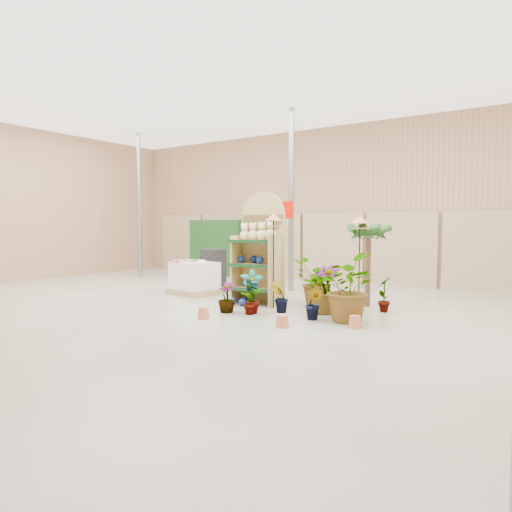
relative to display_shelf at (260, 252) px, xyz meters
The scene contains 25 objects.
room 1.38m from the display_shelf, 115.26° to the right, with size 15.20×12.10×4.70m.
display_shelf is the anchor object (origin of this frame).
teddy_bears 0.43m from the display_shelf, 74.52° to the right, with size 0.87×0.23×0.37m.
gazing_balls_shelf 0.20m from the display_shelf, 90.00° to the right, with size 0.87×0.30×0.16m.
gazing_balls_floor 1.10m from the display_shelf, 100.60° to the right, with size 0.63×0.39×0.15m.
pallet_stack 2.09m from the display_shelf, behind, with size 1.22×1.08×0.80m.
charcoal_planters 2.97m from the display_shelf, 151.13° to the left, with size 0.80×0.50×1.00m.
trellis_stock 5.47m from the display_shelf, 139.06° to the left, with size 2.00×0.30×1.80m, color #194118.
offer_sign 1.47m from the display_shelf, 99.67° to the left, with size 0.50×0.08×2.20m.
bird_table_front 0.95m from the display_shelf, 33.95° to the right, with size 0.34×0.34×1.87m.
bird_table_right 2.16m from the display_shelf, 11.01° to the left, with size 0.34×0.34×1.83m.
bird_table_back 4.12m from the display_shelf, 128.61° to the left, with size 0.34×0.34×1.92m.
palm 2.26m from the display_shelf, 22.73° to the left, with size 0.70×0.70×1.78m.
potted_plant_0 1.38m from the display_shelf, 63.79° to the right, with size 0.43×0.29×0.83m, color #21551C.
potted_plant_1 1.39m from the display_shelf, 37.90° to the right, with size 0.32×0.26×0.59m, color #21551C.
potted_plant_2 1.73m from the display_shelf, ahead, with size 0.84×0.73×0.93m, color #21551C.
potted_plant_3 1.73m from the display_shelf, ahead, with size 0.50×0.50×0.89m, color #21551C.
potted_plant_4 2.65m from the display_shelf, 10.63° to the left, with size 0.38×0.26×0.72m, color #21551C.
potted_plant_5 1.45m from the display_shelf, 25.99° to the left, with size 0.34×0.27×0.61m, color #21551C.
potted_plant_6 1.31m from the display_shelf, 23.29° to the left, with size 0.86×0.74×0.95m, color #21551C.
potted_plant_7 1.48m from the display_shelf, 86.92° to the right, with size 0.32×0.32×0.57m, color #21551C.
potted_plant_8 1.49m from the display_shelf, 64.85° to the right, with size 0.36×0.24×0.68m, color #21551C.
potted_plant_9 2.12m from the display_shelf, 28.12° to the right, with size 0.32×0.25×0.57m, color #21551C.
potted_plant_10 2.39m from the display_shelf, 18.07° to the right, with size 1.05×0.91×1.17m, color #21551C.
potted_plant_11 1.48m from the display_shelf, 43.97° to the left, with size 0.40×0.40×0.71m, color #21551C.
Camera 1 is at (5.63, -6.37, 1.66)m, focal length 32.00 mm.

